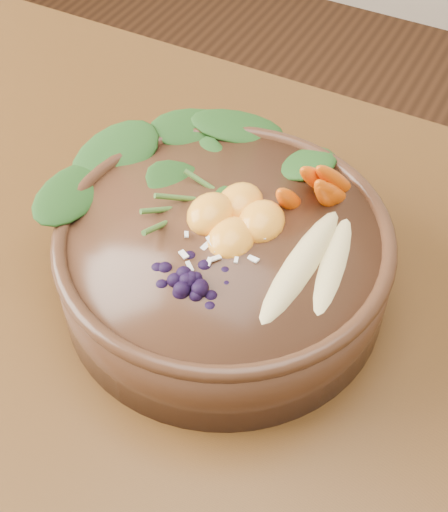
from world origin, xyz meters
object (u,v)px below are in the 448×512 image
Objects in this scene: banana_halves at (319,253)px; blueberry_pile at (191,266)px; stoneware_bowl at (224,263)px; carrot_cluster at (321,162)px; mandarin_cluster at (236,207)px; kale_heap at (211,156)px.

banana_halves is 0.11m from blueberry_pile.
banana_halves is at bearing 38.75° from blueberry_pile.
carrot_cluster is at bearing 56.57° from stoneware_bowl.
mandarin_cluster is (-0.08, 0.01, 0.00)m from banana_halves.
carrot_cluster is 0.15m from blueberry_pile.
carrot_cluster is 0.60× the size of blueberry_pile.
kale_heap is 0.14m from banana_halves.
carrot_cluster reaches higher than mandarin_cluster.
stoneware_bowl is at bearing -177.26° from banana_halves.
kale_heap is at bearing -169.49° from carrot_cluster.
banana_halves is at bearing -23.28° from kale_heap.
carrot_cluster is at bearing 10.78° from kale_heap.
stoneware_bowl is 0.10m from kale_heap.
kale_heap is 2.07× the size of mandarin_cluster.
mandarin_cluster is at bearing 170.25° from banana_halves.
stoneware_bowl is at bearing 93.13° from blueberry_pile.
blueberry_pile is at bearing -89.00° from mandarin_cluster.
mandarin_cluster is 0.08m from blueberry_pile.
stoneware_bowl is 3.15× the size of mandarin_cluster.
banana_halves is 1.78× the size of mandarin_cluster.
blueberry_pile is (-0.08, -0.07, 0.01)m from banana_halves.
kale_heap is 2.37× the size of carrot_cluster.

